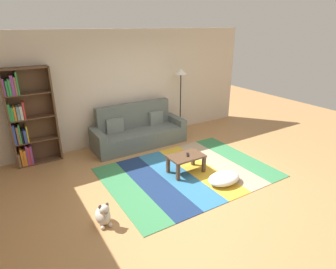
# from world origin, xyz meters

# --- Properties ---
(ground_plane) EXTENTS (14.00, 14.00, 0.00)m
(ground_plane) POSITION_xyz_m (0.00, 0.00, 0.00)
(ground_plane) COLOR #B27F4C
(back_wall) EXTENTS (6.80, 0.10, 2.70)m
(back_wall) POSITION_xyz_m (0.00, 2.55, 1.35)
(back_wall) COLOR beige
(back_wall) RESTS_ON ground_plane
(rug) EXTENTS (3.24, 2.37, 0.01)m
(rug) POSITION_xyz_m (0.16, 0.20, 0.00)
(rug) COLOR #387F4C
(rug) RESTS_ON ground_plane
(couch) EXTENTS (2.26, 0.80, 1.00)m
(couch) POSITION_xyz_m (-0.05, 2.02, 0.34)
(couch) COLOR #59605B
(couch) RESTS_ON ground_plane
(bookshelf) EXTENTS (0.90, 0.28, 2.02)m
(bookshelf) POSITION_xyz_m (-2.41, 2.31, 0.97)
(bookshelf) COLOR brown
(bookshelf) RESTS_ON ground_plane
(coffee_table) EXTENTS (0.70, 0.44, 0.37)m
(coffee_table) POSITION_xyz_m (0.12, 0.23, 0.30)
(coffee_table) COLOR #513826
(coffee_table) RESTS_ON rug
(pouf) EXTENTS (0.66, 0.44, 0.20)m
(pouf) POSITION_xyz_m (0.48, -0.49, 0.11)
(pouf) COLOR white
(pouf) RESTS_ON rug
(dog) EXTENTS (0.22, 0.35, 0.40)m
(dog) POSITION_xyz_m (-1.83, -0.40, 0.16)
(dog) COLOR beige
(dog) RESTS_ON ground_plane
(standing_lamp) EXTENTS (0.32, 0.32, 1.74)m
(standing_lamp) POSITION_xyz_m (1.26, 2.12, 1.46)
(standing_lamp) COLOR black
(standing_lamp) RESTS_ON ground_plane
(tv_remote) EXTENTS (0.12, 0.15, 0.02)m
(tv_remote) POSITION_xyz_m (0.16, 0.23, 0.39)
(tv_remote) COLOR black
(tv_remote) RESTS_ON coffee_table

